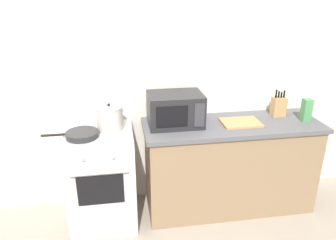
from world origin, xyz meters
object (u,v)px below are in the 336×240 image
(cutting_board, at_px, (241,123))
(stove, at_px, (102,177))
(pasta_box, at_px, (306,110))
(knife_block, at_px, (279,106))
(frying_pan, at_px, (82,134))
(stock_pot, at_px, (110,118))
(microwave, at_px, (175,109))

(cutting_board, bearing_deg, stove, -179.95)
(pasta_box, bearing_deg, knife_block, 139.07)
(frying_pan, xyz_separation_m, pasta_box, (2.09, 0.05, 0.08))
(frying_pan, relative_size, knife_block, 1.75)
(stock_pot, relative_size, cutting_board, 0.92)
(microwave, bearing_deg, knife_block, 3.36)
(frying_pan, xyz_separation_m, cutting_board, (1.46, 0.08, -0.02))
(stove, height_order, cutting_board, cutting_board)
(stock_pot, height_order, microwave, microwave)
(stock_pot, bearing_deg, microwave, 1.29)
(cutting_board, height_order, pasta_box, pasta_box)
(frying_pan, bearing_deg, stove, 28.66)
(microwave, bearing_deg, cutting_board, -7.22)
(stove, xyz_separation_m, microwave, (0.70, 0.08, 0.61))
(stove, xyz_separation_m, pasta_box, (1.96, -0.03, 0.57))
(cutting_board, xyz_separation_m, pasta_box, (0.64, -0.03, 0.10))
(stock_pot, bearing_deg, pasta_box, -2.92)
(stove, xyz_separation_m, cutting_board, (1.32, 0.00, 0.47))
(stock_pot, bearing_deg, stove, -147.79)
(microwave, bearing_deg, stock_pot, -178.71)
(cutting_board, bearing_deg, microwave, 172.78)
(pasta_box, bearing_deg, microwave, 175.07)
(stove, relative_size, frying_pan, 1.93)
(stove, distance_m, stock_pot, 0.58)
(cutting_board, relative_size, pasta_box, 1.64)
(knife_block, height_order, pasta_box, knife_block)
(cutting_board, distance_m, knife_block, 0.47)
(stock_pot, xyz_separation_m, frying_pan, (-0.24, -0.14, -0.09))
(stock_pot, xyz_separation_m, pasta_box, (1.85, -0.09, -0.00))
(stock_pot, relative_size, knife_block, 1.21)
(stove, height_order, knife_block, knife_block)
(stove, distance_m, pasta_box, 2.04)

